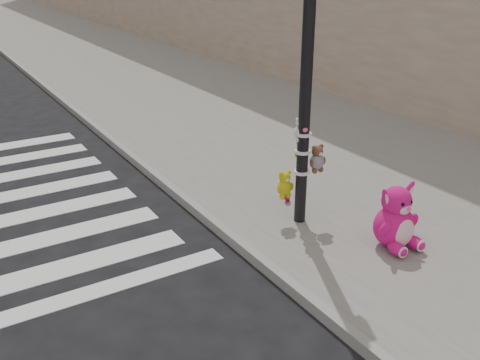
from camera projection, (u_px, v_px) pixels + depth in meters
sidewalk_near at (192, 92)px, 15.33m from camera, size 7.00×80.00×0.14m
curb_edge at (71, 108)px, 13.66m from camera, size 0.12×80.00×0.15m
signal_pole at (304, 110)px, 7.08m from camera, size 0.70×0.49×4.00m
pink_bunny at (396, 221)px, 6.88m from camera, size 0.62×0.65×0.88m
red_teddy at (287, 196)px, 8.23m from camera, size 0.16×0.14×0.20m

